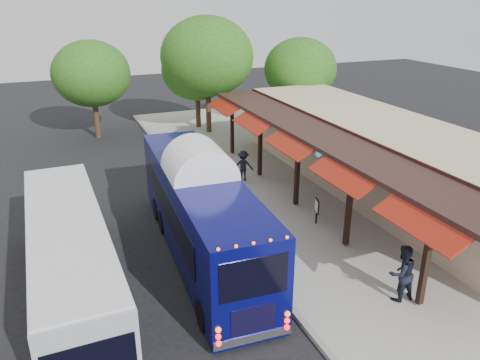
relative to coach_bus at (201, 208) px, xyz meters
name	(u,v)px	position (x,y,z in m)	size (l,w,h in m)	color
ground	(256,269)	(1.45, -1.76, -1.89)	(90.00, 90.00, 0.00)	black
sidewalk	(318,202)	(6.45, 2.24, -1.81)	(10.00, 40.00, 0.15)	#9E9B93
curb	(219,220)	(1.50, 2.24, -1.81)	(0.20, 40.00, 0.16)	gray
station_shelter	(382,158)	(9.83, 2.24, -0.04)	(8.15, 20.00, 3.60)	tan
coach_bus	(201,208)	(0.00, 0.00, 0.00)	(2.88, 11.09, 3.51)	#060850
city_bus	(70,255)	(-4.64, -1.01, -0.36)	(2.50, 10.35, 2.77)	#93969B
ped_a	(235,205)	(2.05, 1.81, -0.97)	(0.56, 0.37, 1.54)	black
ped_b	(402,273)	(4.85, -5.26, -0.79)	(0.92, 0.72, 1.90)	black
ped_c	(252,221)	(2.05, -0.01, -0.89)	(1.00, 0.42, 1.71)	black
ped_d	(243,166)	(4.19, 6.02, -0.94)	(1.03, 0.59, 1.60)	black
sign_board	(317,207)	(5.14, 0.29, -0.99)	(0.18, 0.49, 1.10)	black
tree_left	(197,70)	(5.23, 17.00, 2.32)	(4.93, 4.93, 6.32)	#382314
tree_mid	(207,57)	(5.52, 15.50, 3.41)	(6.21, 6.21, 7.95)	#382314
tree_right	(300,69)	(11.86, 14.16, 2.42)	(5.05, 5.05, 6.46)	#382314
tree_far	(91,74)	(-1.82, 17.45, 2.43)	(5.06, 5.06, 6.48)	#382314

